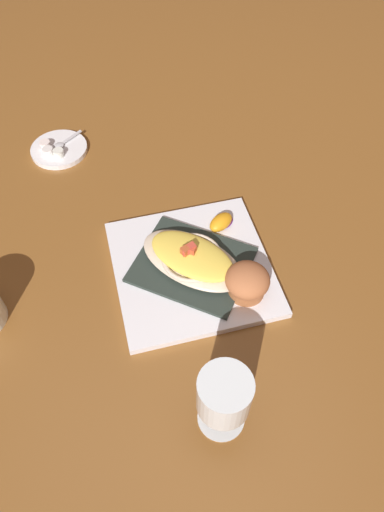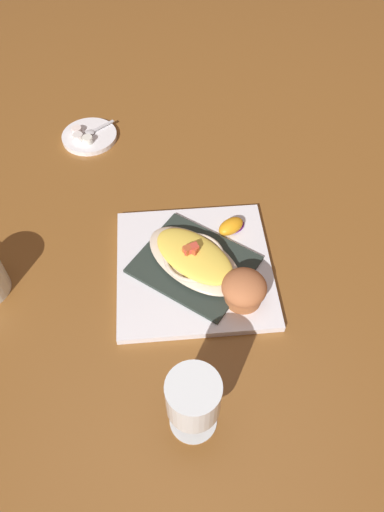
{
  "view_description": "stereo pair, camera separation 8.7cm",
  "coord_description": "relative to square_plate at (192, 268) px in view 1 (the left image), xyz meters",
  "views": [
    {
      "loc": [
        -0.52,
        0.08,
        0.74
      ],
      "look_at": [
        0.0,
        0.0,
        0.04
      ],
      "focal_mm": 33.35,
      "sensor_mm": 36.0,
      "label": 1
    },
    {
      "loc": [
        -0.53,
        -0.0,
        0.74
      ],
      "look_at": [
        0.0,
        0.0,
        0.04
      ],
      "focal_mm": 33.35,
      "sensor_mm": 36.0,
      "label": 2
    }
  ],
  "objects": [
    {
      "name": "spoon",
      "position": [
        0.39,
        0.25,
        0.01
      ],
      "size": [
        0.07,
        0.07,
        0.01
      ],
      "color": "silver",
      "rests_on": "creamer_saucer"
    },
    {
      "name": "creamer_saucer",
      "position": [
        0.39,
        0.25,
        -0.0
      ],
      "size": [
        0.13,
        0.13,
        0.01
      ],
      "primitive_type": "cylinder",
      "color": "white",
      "rests_on": "ground_plane"
    },
    {
      "name": "muffin",
      "position": [
        -0.07,
        -0.09,
        0.04
      ],
      "size": [
        0.08,
        0.08,
        0.06
      ],
      "color": "#AA6137",
      "rests_on": "square_plate"
    },
    {
      "name": "orange_garnish",
      "position": [
        0.09,
        -0.07,
        0.02
      ],
      "size": [
        0.07,
        0.07,
        0.03
      ],
      "color": "#5A1A66",
      "rests_on": "square_plate"
    },
    {
      "name": "folded_napkin",
      "position": [
        0.0,
        0.0,
        0.01
      ],
      "size": [
        0.25,
        0.26,
        0.01
      ],
      "primitive_type": "cube",
      "rotation": [
        0.0,
        0.0,
        1.0
      ],
      "color": "#27312B",
      "rests_on": "square_plate"
    },
    {
      "name": "square_plate",
      "position": [
        0.0,
        0.0,
        0.0
      ],
      "size": [
        0.32,
        0.32,
        0.01
      ],
      "primitive_type": "cube",
      "rotation": [
        0.0,
        0.0,
        0.09
      ],
      "color": "white",
      "rests_on": "ground_plane"
    },
    {
      "name": "creamer_cup_2",
      "position": [
        0.36,
        0.25,
        0.01
      ],
      "size": [
        0.02,
        0.02,
        0.02
      ],
      "primitive_type": "cylinder",
      "color": "white",
      "rests_on": "creamer_saucer"
    },
    {
      "name": "ground_plane",
      "position": [
        0.0,
        0.0,
        -0.01
      ],
      "size": [
        2.6,
        2.6,
        0.0
      ],
      "primitive_type": "plane",
      "color": "brown"
    },
    {
      "name": "stemmed_glass",
      "position": [
        -0.29,
        -0.0,
        0.08
      ],
      "size": [
        0.08,
        0.08,
        0.14
      ],
      "color": "white",
      "rests_on": "ground_plane"
    },
    {
      "name": "gratin_dish",
      "position": [
        0.0,
        0.0,
        0.03
      ],
      "size": [
        0.22,
        0.23,
        0.05
      ],
      "color": "beige",
      "rests_on": "folded_napkin"
    },
    {
      "name": "creamer_cup_1",
      "position": [
        0.37,
        0.28,
        0.01
      ],
      "size": [
        0.02,
        0.02,
        0.02
      ],
      "primitive_type": "cylinder",
      "color": "silver",
      "rests_on": "creamer_saucer"
    },
    {
      "name": "creamer_cup_0",
      "position": [
        0.39,
        0.28,
        0.01
      ],
      "size": [
        0.02,
        0.02,
        0.02
      ],
      "primitive_type": "cylinder",
      "color": "white",
      "rests_on": "creamer_saucer"
    }
  ]
}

